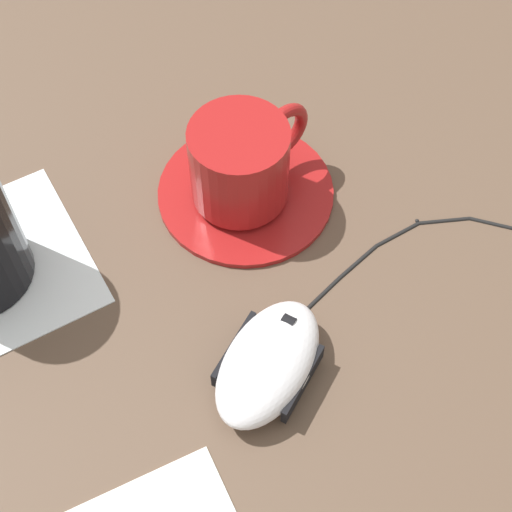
% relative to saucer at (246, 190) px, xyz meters
% --- Properties ---
extents(ground_plane, '(3.00, 3.00, 0.00)m').
position_rel_saucer_xyz_m(ground_plane, '(0.07, -0.12, -0.00)').
color(ground_plane, brown).
extents(saucer, '(0.14, 0.14, 0.01)m').
position_rel_saucer_xyz_m(saucer, '(0.00, 0.00, 0.00)').
color(saucer, maroon).
rests_on(saucer, ground).
extents(coffee_cup, '(0.07, 0.10, 0.07)m').
position_rel_saucer_xyz_m(coffee_cup, '(0.00, -0.00, 0.04)').
color(coffee_cup, maroon).
rests_on(coffee_cup, saucer).
extents(computer_mouse, '(0.11, 0.11, 0.04)m').
position_rel_saucer_xyz_m(computer_mouse, '(0.15, -0.04, 0.01)').
color(computer_mouse, silver).
rests_on(computer_mouse, ground).
extents(mouse_cable, '(0.09, 0.25, 0.00)m').
position_rel_saucer_xyz_m(mouse_cable, '(0.11, 0.13, -0.00)').
color(mouse_cable, black).
rests_on(mouse_cable, ground).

